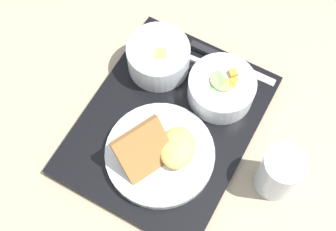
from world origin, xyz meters
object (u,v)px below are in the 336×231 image
Objects in this scene: bowl_salad at (221,88)px; plate_main at (161,153)px; bowl_soup at (158,56)px; knife at (218,57)px; glass_water at (278,174)px; spoon at (218,69)px.

plate_main reaches higher than bowl_salad.
bowl_salad is 0.16m from plate_main.
bowl_salad is 1.04× the size of bowl_soup.
glass_water reaches higher than knife.
knife is 0.03m from spoon.
plate_main reaches higher than knife.
bowl_salad is at bearing -61.69° from knife.
knife is (-0.07, -0.04, -0.03)m from bowl_salad.
bowl_soup reaches higher than bowl_salad.
glass_water is at bearing 70.63° from bowl_soup.
bowl_salad is at bearing -122.99° from glass_water.
spoon is (-0.05, 0.10, -0.03)m from bowl_soup.
glass_water reaches higher than bowl_salad.
plate_main is at bearing -96.08° from spoon.
bowl_soup is 0.87× the size of spoon.
bowl_soup is 0.30m from glass_water.
bowl_salad is 0.91× the size of spoon.
plate_main is at bearing -73.22° from glass_water.
glass_water is (0.10, 0.16, 0.00)m from bowl_salad.
knife is at bearing 127.23° from bowl_soup.
bowl_soup reaches higher than knife.
plate_main is 1.83× the size of glass_water.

